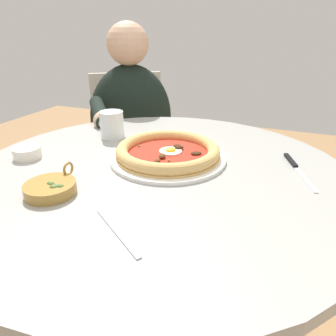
# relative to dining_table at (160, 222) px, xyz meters

# --- Properties ---
(dining_table) EXTENTS (0.99, 0.99, 0.76)m
(dining_table) POSITION_rel_dining_table_xyz_m (0.00, 0.00, 0.00)
(dining_table) COLOR #999993
(dining_table) RESTS_ON ground
(pizza_on_plate) EXTENTS (0.32, 0.32, 0.04)m
(pizza_on_plate) POSITION_rel_dining_table_xyz_m (-0.00, -0.06, 0.19)
(pizza_on_plate) COLOR white
(pizza_on_plate) RESTS_ON dining_table
(water_glass) EXTENTS (0.08, 0.08, 0.09)m
(water_glass) POSITION_rel_dining_table_xyz_m (0.24, -0.17, 0.21)
(water_glass) COLOR silver
(water_glass) RESTS_ON dining_table
(steak_knife) EXTENTS (0.08, 0.21, 0.01)m
(steak_knife) POSITION_rel_dining_table_xyz_m (-0.33, -0.14, 0.17)
(steak_knife) COLOR silver
(steak_knife) RESTS_ON dining_table
(ramekin_capers) EXTENTS (0.08, 0.08, 0.03)m
(ramekin_capers) POSITION_rel_dining_table_xyz_m (0.37, 0.07, 0.19)
(ramekin_capers) COLOR white
(ramekin_capers) RESTS_ON dining_table
(olive_pan) EXTENTS (0.11, 0.14, 0.05)m
(olive_pan) POSITION_rel_dining_table_xyz_m (0.17, 0.21, 0.18)
(olive_pan) COLOR olive
(olive_pan) RESTS_ON dining_table
(fork_utensil) EXTENTS (0.14, 0.10, 0.00)m
(fork_utensil) POSITION_rel_dining_table_xyz_m (-0.04, 0.28, 0.17)
(fork_utensil) COLOR #BCBCC1
(fork_utensil) RESTS_ON dining_table
(diner_person) EXTENTS (0.44, 0.59, 1.12)m
(diner_person) POSITION_rel_dining_table_xyz_m (0.40, -0.59, -0.09)
(diner_person) COLOR #282833
(diner_person) RESTS_ON ground
(cafe_chair_diner) EXTENTS (0.58, 0.58, 0.88)m
(cafe_chair_diner) POSITION_rel_dining_table_xyz_m (0.48, -0.71, -0.06)
(cafe_chair_diner) COLOR beige
(cafe_chair_diner) RESTS_ON ground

